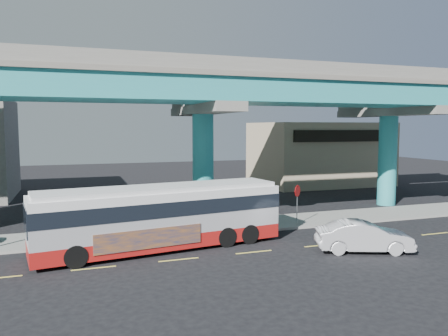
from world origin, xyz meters
name	(u,v)px	position (x,y,z in m)	size (l,w,h in m)	color
ground	(252,251)	(0.00, 0.00, 0.00)	(120.00, 120.00, 0.00)	black
sidewalk	(219,227)	(0.00, 5.50, 0.07)	(70.00, 4.00, 0.15)	gray
lane_markings	(254,252)	(0.00, -0.30, 0.01)	(58.00, 0.12, 0.01)	#D8C64C
viaduct	(202,89)	(0.00, 9.11, 9.14)	(52.00, 12.40, 11.70)	teal
building_beige	(319,153)	(18.00, 22.98, 3.51)	(14.00, 10.23, 7.00)	tan
transit_bus	(161,215)	(-4.40, 1.89, 1.85)	(13.41, 4.67, 3.38)	#9F1513
sedan	(364,237)	(5.43, -2.10, 0.80)	(5.15, 3.32, 1.60)	#B3B3B8
stop_sign	(297,196)	(4.96, 4.18, 2.03)	(0.66, 0.47, 2.60)	gray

